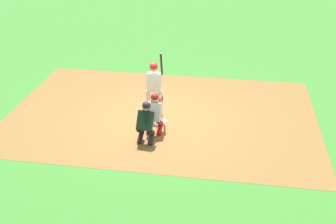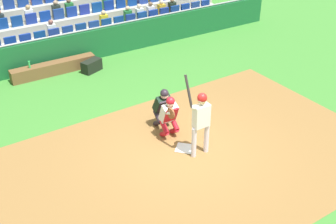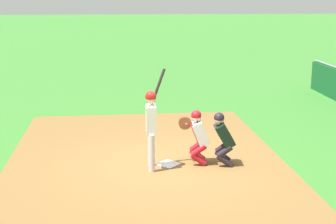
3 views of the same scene
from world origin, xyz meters
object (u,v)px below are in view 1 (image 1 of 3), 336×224
object	(u,v)px
home_plate_marker	(158,121)
catcher_crouching	(155,111)
batter_at_plate	(154,83)
home_plate_umpire	(146,121)

from	to	relation	value
home_plate_marker	catcher_crouching	distance (m)	0.99
batter_at_plate	home_plate_umpire	size ratio (longest dim) A/B	1.78
catcher_crouching	home_plate_umpire	xyz separation A→B (m)	(-0.14, -0.56, -0.03)
home_plate_umpire	catcher_crouching	bearing A→B (deg)	76.18
batter_at_plate	home_plate_umpire	distance (m)	1.71
batter_at_plate	home_plate_umpire	world-z (taller)	batter_at_plate
catcher_crouching	home_plate_umpire	world-z (taller)	catcher_crouching
batter_at_plate	home_plate_umpire	bearing A→B (deg)	-86.23
home_plate_marker	home_plate_umpire	xyz separation A→B (m)	(-0.10, -1.25, 0.67)
home_plate_umpire	home_plate_marker	bearing A→B (deg)	85.51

